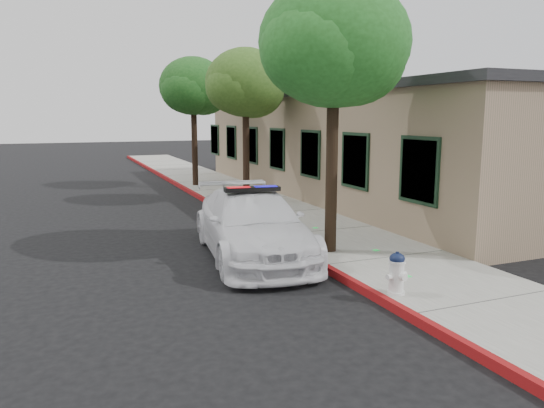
% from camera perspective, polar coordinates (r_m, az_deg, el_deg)
% --- Properties ---
extents(ground, '(120.00, 120.00, 0.00)m').
position_cam_1_polar(ground, '(11.21, 5.59, -7.41)').
color(ground, black).
rests_on(ground, ground).
extents(sidewalk, '(3.20, 60.00, 0.15)m').
position_cam_1_polar(sidewalk, '(14.48, 5.63, -3.18)').
color(sidewalk, gray).
rests_on(sidewalk, ground).
extents(red_curb, '(0.14, 60.00, 0.16)m').
position_cam_1_polar(red_curb, '(13.84, -0.02, -3.72)').
color(red_curb, maroon).
rests_on(red_curb, ground).
extents(clapboard_building, '(7.30, 20.89, 4.24)m').
position_cam_1_polar(clapboard_building, '(21.91, 10.16, 6.48)').
color(clapboard_building, '#997C64').
rests_on(clapboard_building, ground).
extents(police_car, '(2.83, 5.58, 1.67)m').
position_cam_1_polar(police_car, '(12.12, -2.16, -2.26)').
color(police_car, silver).
rests_on(police_car, ground).
extents(fire_hydrant, '(0.44, 0.38, 0.77)m').
position_cam_1_polar(fire_hydrant, '(9.53, 13.52, -7.36)').
color(fire_hydrant, white).
rests_on(fire_hydrant, sidewalk).
extents(street_tree_near, '(3.59, 3.35, 6.14)m').
position_cam_1_polar(street_tree_near, '(12.02, 6.88, 16.52)').
color(street_tree_near, black).
rests_on(street_tree_near, sidewalk).
extents(street_tree_mid, '(3.05, 2.91, 5.55)m').
position_cam_1_polar(street_tree_mid, '(19.27, -2.92, 12.78)').
color(street_tree_mid, black).
rests_on(street_tree_mid, sidewalk).
extents(street_tree_far, '(3.17, 3.04, 5.73)m').
position_cam_1_polar(street_tree_far, '(23.92, -8.53, 12.36)').
color(street_tree_far, black).
rests_on(street_tree_far, sidewalk).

